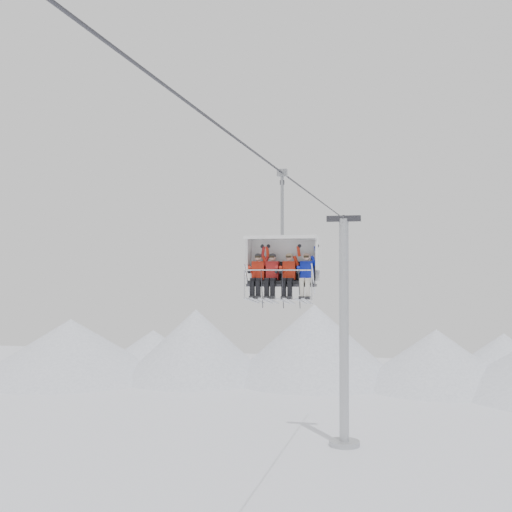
% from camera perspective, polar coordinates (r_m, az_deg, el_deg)
% --- Properties ---
extents(ridgeline, '(72.00, 21.00, 7.00)m').
position_cam_1_polar(ridgeline, '(58.58, 8.27, -8.49)').
color(ridgeline, white).
rests_on(ridgeline, ground).
extents(lift_tower_right, '(2.00, 1.80, 13.48)m').
position_cam_1_polar(lift_tower_right, '(38.26, 7.83, -7.99)').
color(lift_tower_right, '#A0A3A7').
rests_on(lift_tower_right, ground).
extents(haul_cable, '(0.06, 50.00, 0.06)m').
position_cam_1_polar(haul_cable, '(16.51, 0.00, 9.11)').
color(haul_cable, '#303036').
rests_on(haul_cable, lift_tower_left).
extents(chairlift_carrier, '(2.22, 1.17, 3.98)m').
position_cam_1_polar(chairlift_carrier, '(19.69, 2.41, -0.32)').
color(chairlift_carrier, black).
rests_on(chairlift_carrier, haul_cable).
extents(skier_far_left, '(0.38, 1.69, 1.53)m').
position_cam_1_polar(skier_far_left, '(19.55, 0.14, -1.66)').
color(skier_far_left, red).
rests_on(skier_far_left, chairlift_carrier).
extents(skier_center_left, '(0.38, 1.69, 1.53)m').
position_cam_1_polar(skier_center_left, '(19.45, 1.41, -1.66)').
color(skier_center_left, '#A51C1A').
rests_on(skier_center_left, chairlift_carrier).
extents(skier_center_right, '(0.38, 1.69, 1.53)m').
position_cam_1_polar(skier_center_right, '(19.35, 2.93, -1.67)').
color(skier_center_right, '#AC220E').
rests_on(skier_center_right, chairlift_carrier).
extents(skier_far_right, '(0.38, 1.69, 1.53)m').
position_cam_1_polar(skier_far_right, '(19.26, 4.50, -1.67)').
color(skier_far_right, '#0C1A9D').
rests_on(skier_far_right, chairlift_carrier).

